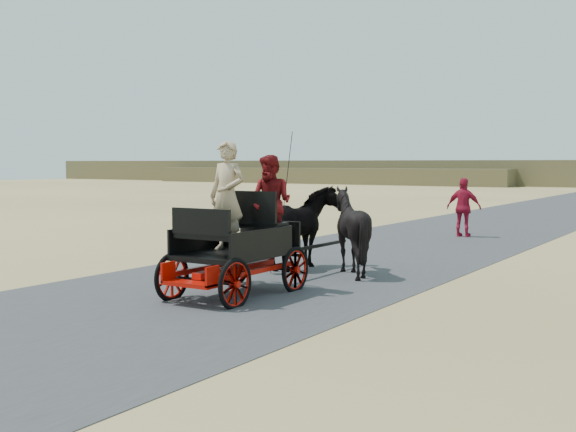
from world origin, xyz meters
The scene contains 9 objects.
ground centered at (0.00, 0.00, 0.00)m, with size 140.00×140.00×0.00m, color tan.
road centered at (0.00, 0.00, 0.01)m, with size 6.00×140.00×0.01m, color #38383A.
ridge_near centered at (-30.00, 58.00, 0.80)m, with size 40.00×4.00×1.60m, color brown.
carriage centered at (0.51, 2.24, 0.36)m, with size 1.30×2.40×0.72m, color black, non-canonical shape.
horse_left centered at (-0.04, 5.24, 0.85)m, with size 0.91×2.01×1.70m, color black.
horse_right centered at (1.06, 5.24, 0.85)m, with size 1.37×1.54×1.70m, color black.
driver_man centered at (0.31, 2.29, 1.62)m, with size 0.66×0.43×1.80m, color tan.
passenger_woman centered at (0.81, 2.84, 1.51)m, with size 0.77×0.60×1.58m, color #660C0F.
pedestrian centered at (0.60, 13.26, 0.86)m, with size 1.01×0.42×1.73m, color maroon.
Camera 1 is at (7.48, -7.15, 2.16)m, focal length 45.00 mm.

